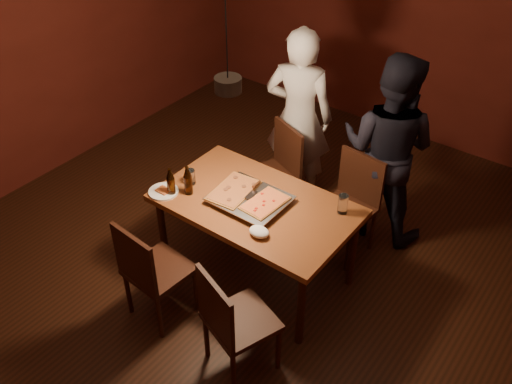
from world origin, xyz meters
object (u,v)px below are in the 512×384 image
Objects in this scene: plate_slice at (164,191)px; pendant_lamp at (228,83)px; pizza_tray at (250,200)px; dining_table at (256,210)px; diner_dark at (387,149)px; diner_white at (299,117)px; chair_far_right at (352,196)px; beer_bottle_a at (171,182)px; chair_near_right at (230,316)px; chair_far_left at (278,164)px; beer_bottle_b at (188,180)px; chair_near_left at (149,266)px.

plate_slice is 1.15m from pendant_lamp.
pizza_tray is at bearing 54.27° from pendant_lamp.
pizza_tray is at bearing -142.83° from dining_table.
pendant_lamp reaches higher than diner_dark.
pendant_lamp is at bearing -130.11° from dining_table.
pendant_lamp is (0.25, -1.27, 0.91)m from diner_white.
pendant_lamp is at bearing 65.09° from chair_far_right.
diner_white is 1.59m from pendant_lamp.
dining_table is 6.30× the size of beer_bottle_a.
chair_near_right reaches higher than dining_table.
pendant_lamp reaches higher than dining_table.
chair_far_left is 1.06m from beer_bottle_b.
pendant_lamp is (0.53, 0.19, 1.00)m from plate_slice.
chair_far_left is 0.97m from diner_dark.
beer_bottle_a is 1.02m from pendant_lamp.
chair_far_right is at bearing 109.61° from chair_near_right.
beer_bottle_b reaches higher than dining_table.
dining_table is 2.79× the size of chair_near_right.
chair_near_left is 0.71m from beer_bottle_b.
diner_dark is at bearing 107.14° from chair_near_right.
chair_far_left is at bearing 104.78° from pizza_tray.
beer_bottle_b is at bearing 108.28° from chair_near_left.
chair_near_right is at bearing 4.13° from chair_near_left.
diner_white is (0.12, 1.35, -0.03)m from beer_bottle_b.
diner_white is at bearing -3.99° from diner_dark.
diner_dark reaches higher than pizza_tray.
chair_far_left is at bearing 77.53° from beer_bottle_a.
diner_white is at bearing 84.99° from beer_bottle_b.
chair_near_left is at bearing 70.43° from chair_far_right.
chair_far_left is at bearing 113.57° from dining_table.
chair_far_right is 0.95m from pizza_tray.
chair_near_right is at bearing -66.17° from pizza_tray.
pizza_tray reaches higher than dining_table.
chair_far_right is (0.76, -0.01, 0.00)m from chair_far_left.
dining_table is at bearing 24.04° from beer_bottle_b.
diner_white is 0.88m from diner_dark.
chair_far_left is at bearing 134.89° from chair_near_right.
chair_near_right is 1.18m from beer_bottle_a.
chair_near_right is 2.01m from diner_dark.
beer_bottle_b is 0.15× the size of diner_white.
pizza_tray is at bearing 74.24° from chair_near_left.
beer_bottle_a is at bearing -136.84° from beer_bottle_b.
beer_bottle_a reaches higher than dining_table.
chair_near_right is 0.49× the size of pendant_lamp.
beer_bottle_a is 0.14× the size of diner_dark.
beer_bottle_b is at bearing -155.96° from dining_table.
beer_bottle_b is at bearing 165.25° from chair_near_right.
pendant_lamp reaches higher than diner_white.
pizza_tray is at bearing 22.75° from beer_bottle_b.
chair_near_right is at bearing 91.89° from diner_white.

